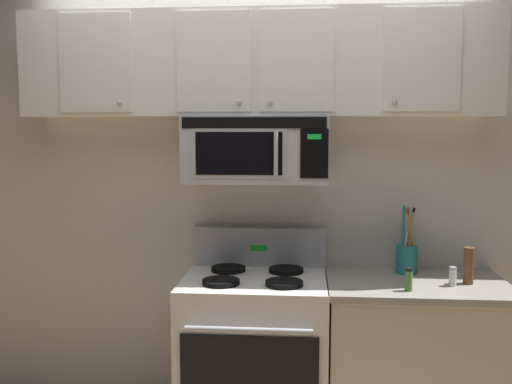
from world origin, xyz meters
TOP-DOWN VIEW (x-y plane):
  - back_wall at (0.00, 0.79)m, footprint 5.20×0.10m
  - stove_range at (0.00, 0.42)m, footprint 0.76×0.69m
  - over_range_microwave at (-0.00, 0.54)m, footprint 0.76×0.43m
  - upper_cabinets at (-0.00, 0.57)m, footprint 2.50×0.36m
  - counter_segment at (0.84, 0.43)m, footprint 0.93×0.65m
  - utensil_crock_teal at (0.82, 0.60)m, footprint 0.12×0.12m
  - salt_shaker at (1.00, 0.34)m, footprint 0.04×0.04m
  - pepper_mill at (1.09, 0.40)m, footprint 0.05×0.05m
  - spice_jar at (0.77, 0.23)m, footprint 0.04×0.04m

SIDE VIEW (x-z plane):
  - counter_segment at x=0.84m, z-range 0.00..0.90m
  - stove_range at x=0.00m, z-range -0.09..1.03m
  - salt_shaker at x=1.00m, z-range 0.90..1.00m
  - spice_jar at x=0.77m, z-range 0.90..1.01m
  - pepper_mill at x=1.09m, z-range 0.90..1.09m
  - utensil_crock_teal at x=0.82m, z-range 0.82..1.19m
  - back_wall at x=0.00m, z-range 0.00..2.70m
  - over_range_microwave at x=0.00m, z-range 1.40..1.75m
  - upper_cabinets at x=0.00m, z-range 1.75..2.30m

